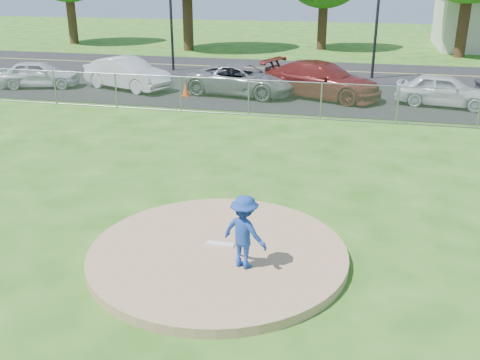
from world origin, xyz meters
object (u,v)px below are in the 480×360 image
object	(u,v)px
parked_car_darkred	(322,80)
parked_car_pearl	(444,90)
parked_car_silver	(39,74)
parked_car_white	(127,74)
parked_car_gray	(241,80)
traffic_signal_left	(175,14)
traffic_cone	(186,89)
pitcher	(244,232)

from	to	relation	value
parked_car_darkred	parked_car_pearl	xyz separation A→B (m)	(5.51, -0.51, -0.13)
parked_car_silver	parked_car_pearl	distance (m)	20.09
parked_car_darkred	parked_car_pearl	bearing A→B (deg)	-74.48
parked_car_white	parked_car_gray	world-z (taller)	parked_car_white
traffic_signal_left	parked_car_pearl	world-z (taller)	traffic_signal_left
traffic_cone	parked_car_darkred	world-z (taller)	parked_car_darkred
pitcher	parked_car_pearl	bearing A→B (deg)	-86.71
pitcher	traffic_signal_left	bearing A→B (deg)	-45.31
traffic_cone	parked_car_darkred	distance (m)	6.56
parked_car_silver	parked_car_pearl	size ratio (longest dim) A/B	0.97
parked_car_gray	parked_car_darkred	world-z (taller)	parked_car_darkred
traffic_cone	parked_car_silver	size ratio (longest dim) A/B	0.17
parked_car_white	parked_car_gray	xyz separation A→B (m)	(6.02, -0.02, -0.06)
traffic_signal_left	parked_car_darkred	xyz separation A→B (m)	(9.40, -5.84, -2.51)
traffic_cone	parked_car_pearl	world-z (taller)	parked_car_pearl
parked_car_darkred	parked_car_pearl	size ratio (longest dim) A/B	1.39
parked_car_pearl	parked_car_silver	bearing A→B (deg)	101.83
traffic_cone	parked_car_darkred	bearing A→B (deg)	10.58
parked_car_silver	parked_car_white	world-z (taller)	parked_car_white
parked_car_pearl	parked_car_darkred	bearing A→B (deg)	95.44
parked_car_silver	parked_car_darkred	bearing A→B (deg)	-102.53
traffic_cone	parked_car_darkred	xyz separation A→B (m)	(6.43, 1.20, 0.50)
traffic_signal_left	traffic_cone	world-z (taller)	traffic_signal_left
pitcher	parked_car_gray	size ratio (longest dim) A/B	0.28
traffic_signal_left	parked_car_pearl	bearing A→B (deg)	-23.07
pitcher	parked_car_gray	bearing A→B (deg)	-54.64
traffic_cone	parked_car_white	distance (m)	3.61
pitcher	parked_car_darkred	size ratio (longest dim) A/B	0.26
traffic_signal_left	parked_car_gray	distance (m)	8.65
parked_car_white	parked_car_pearl	world-z (taller)	parked_car_white
pitcher	parked_car_pearl	size ratio (longest dim) A/B	0.35
parked_car_white	traffic_cone	bearing A→B (deg)	-84.01
parked_car_darkred	traffic_cone	bearing A→B (deg)	121.44
pitcher	parked_car_gray	world-z (taller)	pitcher
traffic_signal_left	parked_car_white	world-z (taller)	traffic_signal_left
pitcher	parked_car_pearl	distance (m)	17.07
traffic_signal_left	pitcher	xyz separation A→B (m)	(9.45, -22.53, -2.42)
traffic_signal_left	parked_car_silver	bearing A→B (deg)	-127.61
parked_car_silver	parked_car_gray	world-z (taller)	parked_car_gray
traffic_cone	parked_car_pearl	bearing A→B (deg)	3.29
parked_car_white	parked_car_pearl	size ratio (longest dim) A/B	1.16
traffic_signal_left	parked_car_pearl	size ratio (longest dim) A/B	1.34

